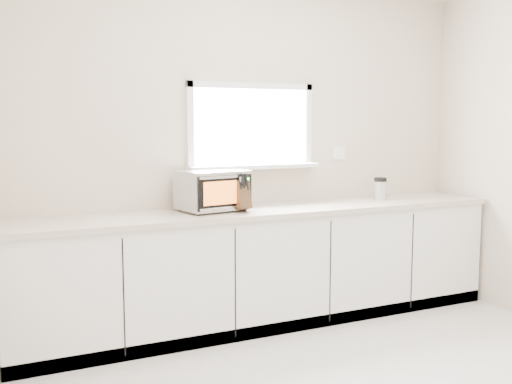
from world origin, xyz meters
TOP-DOWN VIEW (x-y plane):
  - back_wall at (0.00, 2.00)m, footprint 4.00×0.17m
  - cabinets at (0.00, 1.70)m, footprint 3.92×0.60m
  - countertop at (0.00, 1.69)m, footprint 3.92×0.64m
  - microwave at (-0.43, 1.75)m, footprint 0.53×0.44m
  - knife_block at (-0.26, 1.61)m, footprint 0.10×0.20m
  - cutting_board at (-0.54, 1.94)m, footprint 0.28×0.07m
  - coffee_grinder at (1.11, 1.74)m, footprint 0.13×0.13m

SIDE VIEW (x-z plane):
  - cabinets at x=0.00m, z-range 0.00..0.88m
  - countertop at x=0.00m, z-range 0.88..0.92m
  - coffee_grinder at x=1.11m, z-range 0.92..1.11m
  - knife_block at x=-0.26m, z-range 0.90..1.19m
  - cutting_board at x=-0.54m, z-range 0.92..1.20m
  - microwave at x=-0.43m, z-range 0.93..1.23m
  - back_wall at x=0.00m, z-range 0.01..2.71m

